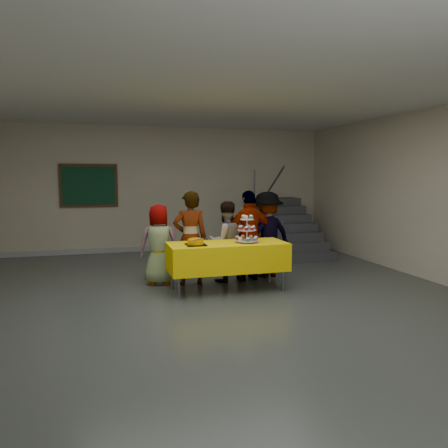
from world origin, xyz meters
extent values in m
plane|color=#4C514C|center=(0.00, 0.00, 0.00)|extent=(10.00, 10.00, 0.00)
cube|color=beige|center=(0.00, 5.00, 1.50)|extent=(8.00, 0.04, 3.00)
cube|color=silver|center=(0.00, 0.00, 3.00)|extent=(8.00, 10.00, 0.04)
cube|color=#999999|center=(0.00, 4.98, 0.06)|extent=(7.90, 0.03, 0.12)
cylinder|color=#595960|center=(-0.43, 0.67, 0.36)|extent=(0.04, 0.04, 0.73)
cylinder|color=#595960|center=(1.25, 0.67, 0.36)|extent=(0.04, 0.04, 0.73)
cylinder|color=#595960|center=(-0.43, 1.25, 0.36)|extent=(0.04, 0.04, 0.73)
cylinder|color=#595960|center=(1.25, 1.25, 0.36)|extent=(0.04, 0.04, 0.73)
cube|color=#595960|center=(0.41, 0.96, 0.74)|extent=(1.80, 0.70, 0.02)
cube|color=yellow|center=(0.41, 0.96, 0.55)|extent=(1.88, 0.78, 0.44)
cylinder|color=silver|center=(0.72, 0.92, 0.78)|extent=(0.18, 0.18, 0.01)
cylinder|color=silver|center=(0.72, 0.92, 0.98)|extent=(0.02, 0.02, 0.42)
cylinder|color=silver|center=(0.72, 0.92, 0.80)|extent=(0.38, 0.38, 0.01)
cylinder|color=silver|center=(0.72, 0.92, 0.97)|extent=(0.30, 0.30, 0.01)
cylinder|color=silver|center=(0.72, 0.92, 1.14)|extent=(0.22, 0.22, 0.01)
cube|color=black|center=(-0.13, 0.87, 0.78)|extent=(0.30, 0.30, 0.02)
cylinder|color=#F49F00|center=(-0.13, 0.87, 0.82)|extent=(0.25, 0.25, 0.07)
ellipsoid|color=#F49F00|center=(-0.13, 0.87, 0.86)|extent=(0.25, 0.25, 0.05)
ellipsoid|color=white|center=(-0.08, 0.83, 0.88)|extent=(0.08, 0.08, 0.02)
cube|color=silver|center=(-0.15, 0.74, 0.88)|extent=(0.30, 0.16, 0.04)
imported|color=slate|center=(-0.59, 1.68, 0.68)|extent=(0.75, 0.59, 1.36)
imported|color=slate|center=(-0.09, 1.49, 0.79)|extent=(0.59, 0.40, 1.58)
imported|color=slate|center=(0.54, 1.54, 0.70)|extent=(0.74, 0.60, 1.39)
imported|color=slate|center=(0.98, 1.53, 0.79)|extent=(0.96, 0.49, 1.58)
imported|color=slate|center=(1.36, 1.67, 0.77)|extent=(1.12, 0.83, 1.55)
cube|color=#424447|center=(2.70, 2.75, 0.09)|extent=(1.30, 0.30, 0.18)
cube|color=#424447|center=(2.70, 3.05, 0.18)|extent=(1.30, 0.30, 0.36)
cube|color=#424447|center=(2.70, 3.35, 0.27)|extent=(1.30, 0.30, 0.54)
cube|color=#424447|center=(2.70, 3.65, 0.36)|extent=(1.30, 0.30, 0.72)
cube|color=#424447|center=(2.70, 3.95, 0.45)|extent=(1.30, 0.30, 0.90)
cube|color=#424447|center=(2.70, 4.25, 0.54)|extent=(1.30, 0.30, 1.08)
cube|color=#424447|center=(2.70, 4.55, 0.63)|extent=(1.30, 0.30, 1.26)
cube|color=#424447|center=(2.70, 4.85, 0.63)|extent=(1.30, 0.30, 1.26)
cylinder|color=#595960|center=(2.10, 2.70, 0.45)|extent=(0.04, 0.04, 0.90)
cylinder|color=#595960|center=(2.10, 3.50, 0.99)|extent=(0.04, 0.04, 0.90)
cylinder|color=#595960|center=(2.10, 4.40, 1.53)|extent=(0.04, 0.04, 0.90)
cylinder|color=#595960|center=(2.10, 3.55, 1.44)|extent=(0.04, 1.85, 1.20)
cube|color=#472B16|center=(-1.76, 4.97, 1.60)|extent=(1.30, 0.04, 1.00)
cube|color=#154227|center=(-1.76, 4.94, 1.60)|extent=(1.18, 0.02, 0.88)
camera|label=1|loc=(-1.52, -5.62, 1.84)|focal=35.00mm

